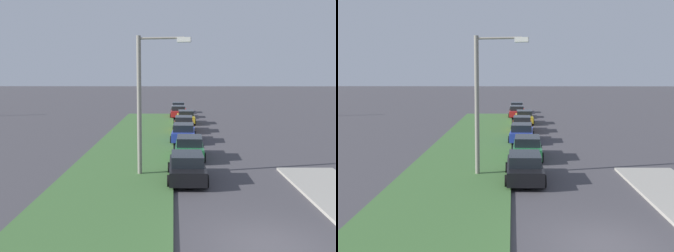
% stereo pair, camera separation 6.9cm
% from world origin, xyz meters
% --- Properties ---
extents(ground, '(300.00, 300.00, 0.00)m').
position_xyz_m(ground, '(0.00, 0.00, 0.00)').
color(ground, '#423F44').
extents(grass_median, '(60.00, 6.00, 0.12)m').
position_xyz_m(grass_median, '(10.00, 6.08, 0.06)').
color(grass_median, '#3D6633').
rests_on(grass_median, ground).
extents(parked_car_black, '(4.30, 2.03, 1.47)m').
position_xyz_m(parked_car_black, '(7.69, 2.37, 0.72)').
color(parked_car_black, black).
rests_on(parked_car_black, ground).
extents(parked_car_green, '(4.36, 2.13, 1.47)m').
position_xyz_m(parked_car_green, '(13.08, 2.03, 0.72)').
color(parked_car_green, '#1E6B38').
rests_on(parked_car_green, ground).
extents(parked_car_blue, '(4.39, 2.20, 1.47)m').
position_xyz_m(parked_car_blue, '(19.40, 2.25, 0.72)').
color(parked_car_blue, '#23389E').
rests_on(parked_car_blue, ground).
extents(parked_car_orange, '(4.37, 2.15, 1.47)m').
position_xyz_m(parked_car_orange, '(24.89, 2.08, 0.72)').
color(parked_car_orange, orange).
rests_on(parked_car_orange, ground).
extents(parked_car_yellow, '(4.33, 2.07, 1.47)m').
position_xyz_m(parked_car_yellow, '(30.73, 1.72, 0.72)').
color(parked_car_yellow, gold).
rests_on(parked_car_yellow, ground).
extents(parked_car_red, '(4.38, 2.17, 1.47)m').
position_xyz_m(parked_car_red, '(36.77, 2.42, 0.72)').
color(parked_car_red, red).
rests_on(parked_car_red, ground).
extents(parked_car_silver, '(4.33, 2.07, 1.47)m').
position_xyz_m(parked_car_silver, '(42.68, 2.39, 0.72)').
color(parked_car_silver, '#B2B5BA').
rests_on(parked_car_silver, ground).
extents(streetlight, '(0.76, 2.86, 7.50)m').
position_xyz_m(streetlight, '(8.60, 4.56, 4.39)').
color(streetlight, gray).
rests_on(streetlight, ground).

